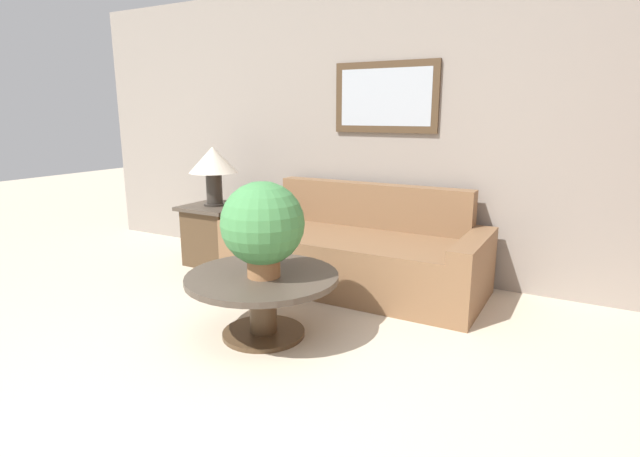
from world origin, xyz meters
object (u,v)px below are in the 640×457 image
coffee_table (263,291)px  potted_plant_on_table (263,225)px  side_table (216,234)px  couch_main (355,254)px  table_lamp (213,164)px

coffee_table → potted_plant_on_table: potted_plant_on_table is taller
coffee_table → side_table: 1.78m
couch_main → table_lamp: table_lamp is taller
table_lamp → potted_plant_on_table: size_ratio=0.91×
side_table → potted_plant_on_table: size_ratio=0.95×
couch_main → side_table: couch_main is taller
side_table → potted_plant_on_table: potted_plant_on_table is taller
side_table → potted_plant_on_table: 1.88m
table_lamp → potted_plant_on_table: bearing=-39.6°
coffee_table → potted_plant_on_table: (0.03, -0.03, 0.46)m
side_table → table_lamp: 0.69m
couch_main → side_table: (-1.48, -0.06, 0.02)m
coffee_table → side_table: bearing=140.4°
side_table → table_lamp: table_lamp is taller
side_table → table_lamp: size_ratio=1.04×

